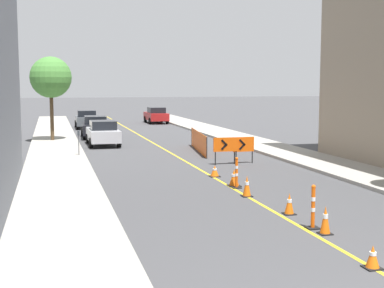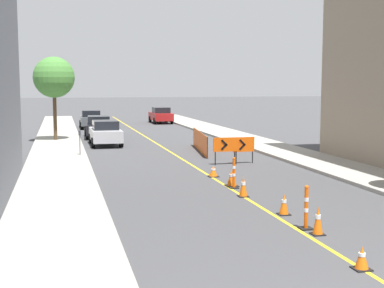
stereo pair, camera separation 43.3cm
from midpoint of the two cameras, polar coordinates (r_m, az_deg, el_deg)
name	(u,v)px [view 2 (the right image)]	position (r m, az deg, el deg)	size (l,w,h in m)	color
lane_stripe	(155,143)	(35.61, -3.59, 0.15)	(0.12, 58.78, 0.01)	gold
sidewalk_left	(58,144)	(35.04, -13.76, -0.02)	(3.01, 58.78, 0.15)	#9E998E
sidewalk_right	(245,139)	(37.24, 5.97, 0.51)	(3.01, 58.78, 0.15)	#9E998E
traffic_cone_nearest	(362,258)	(12.10, 18.67, -11.46)	(0.36, 0.36, 0.51)	black
traffic_cone_second	(318,221)	(14.39, 14.14, -7.94)	(0.33, 0.33, 0.75)	black
traffic_cone_third	(284,204)	(16.32, 10.54, -6.34)	(0.35, 0.35, 0.64)	black
traffic_cone_fourth	(243,186)	(18.66, 6.16, -4.52)	(0.36, 0.36, 0.73)	black
traffic_cone_fifth	(232,178)	(20.52, 4.86, -3.62)	(0.47, 0.47, 0.65)	black
traffic_cone_farthest	(213,171)	(22.56, 2.84, -2.91)	(0.43, 0.43, 0.49)	black
delineator_post_front	(306,210)	(14.83, 12.91, -6.89)	(0.34, 0.34, 1.21)	black
delineator_post_rear	(234,175)	(20.10, 5.11, -3.30)	(0.34, 0.34, 1.18)	black
arrow_barricade_primary	(226,146)	(25.83, 4.11, -0.17)	(1.24, 0.10, 1.32)	#EF560C
arrow_barricade_secondary	(244,145)	(26.29, 6.01, -0.15)	(1.09, 0.11, 1.31)	#EF560C
safety_mesh_fence	(200,142)	(30.92, 1.26, 0.26)	(0.87, 6.20, 1.14)	#EF560C
parked_car_curb_near	(105,133)	(34.39, -8.88, 1.19)	(1.94, 4.32, 1.59)	#B7B7BC
parked_car_curb_mid	(99,127)	(39.45, -9.63, 1.84)	(2.03, 4.39, 1.59)	black
parked_car_curb_far	(91,119)	(48.05, -10.48, 2.63)	(1.94, 4.33, 1.59)	#474C51
parked_car_opposite_side	(161,115)	(53.38, -3.11, 3.10)	(1.93, 4.31, 1.59)	maroon
parking_meter_near_curb	(80,137)	(28.80, -11.47, 0.70)	(0.12, 0.11, 1.33)	#4C4C51
street_tree_left_near	(54,78)	(36.94, -14.19, 6.88)	(2.74, 2.74, 5.56)	#4C3823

